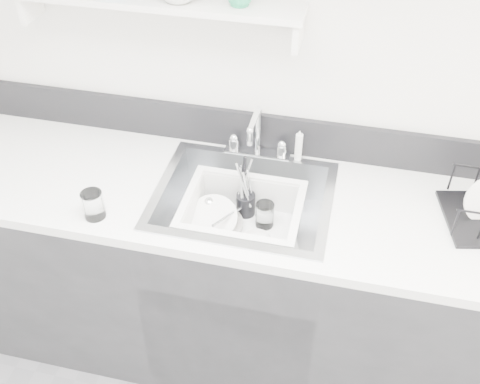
# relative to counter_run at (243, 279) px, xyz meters

# --- Properties ---
(room_shell) EXTENTS (3.50, 3.00, 2.60)m
(room_shell) POSITION_rel_counter_run_xyz_m (0.00, -0.80, 1.22)
(room_shell) COLOR silver
(room_shell) RESTS_ON ground
(counter_run) EXTENTS (3.20, 0.62, 0.92)m
(counter_run) POSITION_rel_counter_run_xyz_m (0.00, 0.00, 0.00)
(counter_run) COLOR #242427
(counter_run) RESTS_ON ground
(backsplash) EXTENTS (3.20, 0.02, 0.16)m
(backsplash) POSITION_rel_counter_run_xyz_m (0.00, 0.30, 0.54)
(backsplash) COLOR black
(backsplash) RESTS_ON counter_run
(sink) EXTENTS (0.64, 0.52, 0.20)m
(sink) POSITION_rel_counter_run_xyz_m (0.00, 0.00, 0.37)
(sink) COLOR silver
(sink) RESTS_ON counter_run
(faucet) EXTENTS (0.26, 0.18, 0.23)m
(faucet) POSITION_rel_counter_run_xyz_m (0.00, 0.25, 0.52)
(faucet) COLOR silver
(faucet) RESTS_ON counter_run
(side_sprayer) EXTENTS (0.03, 0.03, 0.14)m
(side_sprayer) POSITION_rel_counter_run_xyz_m (0.16, 0.25, 0.53)
(side_sprayer) COLOR white
(side_sprayer) RESTS_ON counter_run
(wall_shelf) EXTENTS (1.00, 0.16, 0.12)m
(wall_shelf) POSITION_rel_counter_run_xyz_m (-0.35, 0.23, 1.05)
(wall_shelf) COLOR silver
(wall_shelf) RESTS_ON room_shell
(wash_tub) EXTENTS (0.51, 0.46, 0.17)m
(wash_tub) POSITION_rel_counter_run_xyz_m (0.00, -0.04, 0.38)
(wash_tub) COLOR white
(wash_tub) RESTS_ON sink
(plate_stack) EXTENTS (0.23, 0.23, 0.09)m
(plate_stack) POSITION_rel_counter_run_xyz_m (-0.10, -0.03, 0.33)
(plate_stack) COLOR white
(plate_stack) RESTS_ON wash_tub
(utensil_cup) EXTENTS (0.07, 0.07, 0.25)m
(utensil_cup) POSITION_rel_counter_run_xyz_m (-0.01, 0.07, 0.36)
(utensil_cup) COLOR black
(utensil_cup) RESTS_ON wash_tub
(ladle) EXTENTS (0.27, 0.18, 0.07)m
(ladle) POSITION_rel_counter_run_xyz_m (-0.08, 0.01, 0.34)
(ladle) COLOR silver
(ladle) RESTS_ON wash_tub
(tumbler_in_tub) EXTENTS (0.07, 0.07, 0.10)m
(tumbler_in_tub) POSITION_rel_counter_run_xyz_m (0.08, 0.03, 0.36)
(tumbler_in_tub) COLOR white
(tumbler_in_tub) RESTS_ON wash_tub
(tumbler_counter) EXTENTS (0.09, 0.09, 0.10)m
(tumbler_counter) POSITION_rel_counter_run_xyz_m (-0.48, -0.22, 0.51)
(tumbler_counter) COLOR white
(tumbler_counter) RESTS_ON counter_run
(bowl_small) EXTENTS (0.14, 0.14, 0.04)m
(bowl_small) POSITION_rel_counter_run_xyz_m (0.07, -0.09, 0.32)
(bowl_small) COLOR white
(bowl_small) RESTS_ON wash_tub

